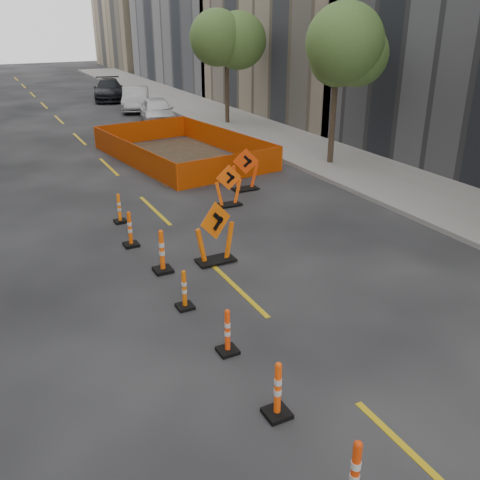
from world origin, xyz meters
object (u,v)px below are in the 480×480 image
channelizer_5 (184,289)px  chevron_sign_left (215,232)px  channelizer_2 (355,474)px  parked_car_near (157,111)px  chevron_sign_right (245,169)px  chevron_sign_center (228,185)px  parked_car_mid (136,99)px  channelizer_3 (278,389)px  channelizer_4 (227,331)px  channelizer_7 (130,229)px  parked_car_far (109,89)px  channelizer_6 (162,251)px  channelizer_8 (119,208)px

channelizer_5 → chevron_sign_left: size_ratio=0.55×
channelizer_2 → parked_car_near: (6.29, 26.21, 0.19)m
channelizer_2 → chevron_sign_right: bearing=68.5°
chevron_sign_left → parked_car_near: bearing=57.4°
parked_car_near → chevron_sign_left: bearing=-93.3°
chevron_sign_center → parked_car_mid: parked_car_mid is taller
channelizer_2 → channelizer_3: (-0.01, 1.92, -0.04)m
channelizer_3 → channelizer_5: channelizer_3 is taller
channelizer_4 → channelizer_7: size_ratio=0.92×
parked_car_near → channelizer_5: bearing=-96.2°
channelizer_3 → parked_car_near: size_ratio=0.24×
chevron_sign_right → channelizer_4: bearing=-96.1°
channelizer_4 → channelizer_5: (-0.11, 1.92, -0.01)m
channelizer_2 → chevron_sign_right: chevron_sign_right is taller
channelizer_3 → chevron_sign_left: bearing=75.1°
channelizer_2 → channelizer_5: 5.75m
chevron_sign_left → parked_car_mid: (5.00, 23.61, -0.09)m
channelizer_2 → parked_car_far: size_ratio=0.21×
channelizer_7 → channelizer_3: bearing=-88.8°
channelizer_3 → chevron_sign_center: chevron_sign_center is taller
channelizer_7 → chevron_sign_right: bearing=30.8°
channelizer_6 → parked_car_far: bearing=78.3°
chevron_sign_left → parked_car_far: 29.36m
chevron_sign_center → parked_car_far: size_ratio=0.28×
chevron_sign_center → chevron_sign_left: bearing=-108.2°
chevron_sign_left → parked_car_far: bearing=62.9°
chevron_sign_right → parked_car_far: size_ratio=0.30×
channelizer_4 → channelizer_5: 1.92m
channelizer_5 → chevron_sign_right: 8.57m
channelizer_8 → parked_car_near: 15.99m
channelizer_6 → channelizer_7: channelizer_6 is taller
chevron_sign_center → chevron_sign_right: size_ratio=0.92×
chevron_sign_right → channelizer_5: bearing=-103.0°
channelizer_2 → channelizer_3: bearing=90.2°
channelizer_5 → channelizer_3: bearing=-89.0°
channelizer_2 → channelizer_5: size_ratio=1.19×
channelizer_5 → channelizer_4: bearing=-86.6°
chevron_sign_center → channelizer_3: bearing=-99.5°
channelizer_5 → chevron_sign_center: size_ratio=0.65×
channelizer_4 → channelizer_7: (-0.20, 5.75, 0.04)m
channelizer_7 → channelizer_8: (0.21, 1.92, -0.04)m
channelizer_4 → channelizer_6: 3.83m
channelizer_3 → parked_car_far: 35.20m
channelizer_7 → chevron_sign_left: 2.61m
channelizer_3 → chevron_sign_center: 10.15m
channelizer_4 → channelizer_7: 5.75m
channelizer_4 → parked_car_mid: parked_car_mid is taller
channelizer_6 → parked_car_near: size_ratio=0.26×
chevron_sign_right → parked_car_far: (1.08, 23.93, -0.03)m
chevron_sign_center → channelizer_2: bearing=-96.1°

